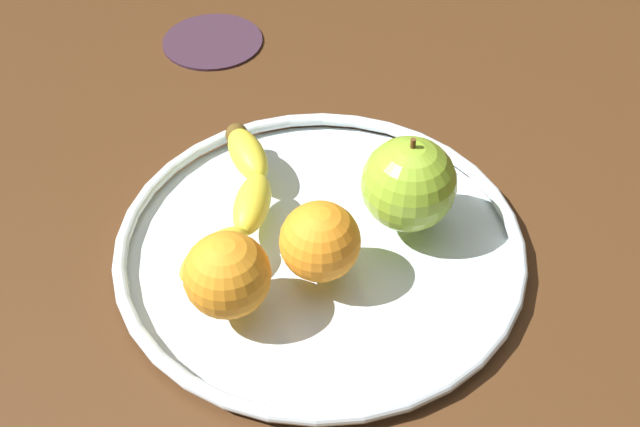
# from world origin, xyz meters

# --- Properties ---
(ground_plane) EXTENTS (1.58, 1.58, 0.04)m
(ground_plane) POSITION_xyz_m (0.00, 0.00, -0.02)
(ground_plane) COLOR #482B15
(fruit_bowl) EXTENTS (0.35, 0.35, 0.02)m
(fruit_bowl) POSITION_xyz_m (0.00, 0.00, 0.01)
(fruit_bowl) COLOR silver
(fruit_bowl) RESTS_ON ground_plane
(banana) EXTENTS (0.20, 0.07, 0.03)m
(banana) POSITION_xyz_m (0.02, 0.08, 0.03)
(banana) COLOR yellow
(banana) RESTS_ON fruit_bowl
(apple) EXTENTS (0.08, 0.08, 0.09)m
(apple) POSITION_xyz_m (0.04, -0.07, 0.06)
(apple) COLOR #8CB72E
(apple) RESTS_ON fruit_bowl
(orange_front_left) EXTENTS (0.07, 0.07, 0.07)m
(orange_front_left) POSITION_xyz_m (-0.08, 0.05, 0.05)
(orange_front_left) COLOR orange
(orange_front_left) RESTS_ON fruit_bowl
(orange_back_right) EXTENTS (0.07, 0.07, 0.07)m
(orange_back_right) POSITION_xyz_m (-0.03, -0.01, 0.05)
(orange_back_right) COLOR orange
(orange_back_right) RESTS_ON fruit_bowl
(ambient_coaster) EXTENTS (0.11, 0.11, 0.01)m
(ambient_coaster) POSITION_xyz_m (0.29, 0.19, 0.00)
(ambient_coaster) COLOR #372231
(ambient_coaster) RESTS_ON ground_plane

